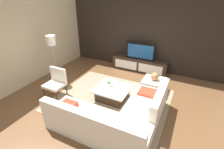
{
  "coord_description": "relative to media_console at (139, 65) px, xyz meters",
  "views": [
    {
      "loc": [
        1.79,
        -3.73,
        3.02
      ],
      "look_at": [
        -0.33,
        0.55,
        0.57
      ],
      "focal_mm": 26.87,
      "sensor_mm": 36.0,
      "label": 1
    }
  ],
  "objects": [
    {
      "name": "decorative_ball",
      "position": [
        0.91,
        -1.28,
        0.28
      ],
      "size": [
        0.26,
        0.26,
        0.26
      ],
      "primitive_type": "sphere",
      "color": "#AD8451",
      "rests_on": "ottoman"
    },
    {
      "name": "ground_plane",
      "position": [
        0.0,
        -2.4,
        -0.25
      ],
      "size": [
        14.0,
        14.0,
        0.0
      ],
      "primitive_type": "plane",
      "color": "brown"
    },
    {
      "name": "television",
      "position": [
        0.0,
        0.0,
        0.57
      ],
      "size": [
        1.14,
        0.06,
        0.64
      ],
      "color": "black",
      "rests_on": "media_console"
    },
    {
      "name": "coffee_table",
      "position": [
        -0.1,
        -2.3,
        -0.05
      ],
      "size": [
        1.02,
        0.92,
        0.38
      ],
      "color": "#332319",
      "rests_on": "ground"
    },
    {
      "name": "media_console",
      "position": [
        0.0,
        0.0,
        0.0
      ],
      "size": [
        2.21,
        0.46,
        0.5
      ],
      "color": "#332319",
      "rests_on": "ground"
    },
    {
      "name": "sectional_couch",
      "position": [
        0.51,
        -3.29,
        0.04
      ],
      "size": [
        2.44,
        2.31,
        0.82
      ],
      "color": "silver",
      "rests_on": "ground"
    },
    {
      "name": "accent_chair_near",
      "position": [
        -1.77,
        -2.84,
        0.24
      ],
      "size": [
        0.57,
        0.53,
        0.87
      ],
      "rotation": [
        0.0,
        0.0,
        -0.18
      ],
      "color": "#332319",
      "rests_on": "ground"
    },
    {
      "name": "ottoman",
      "position": [
        0.91,
        -1.28,
        -0.05
      ],
      "size": [
        0.7,
        0.7,
        0.4
      ],
      "primitive_type": "cube",
      "color": "silver",
      "rests_on": "ground"
    },
    {
      "name": "side_wall_left",
      "position": [
        -3.2,
        -2.2,
        1.15
      ],
      "size": [
        0.12,
        5.2,
        2.8
      ],
      "primitive_type": "cube",
      "color": "#C6B28E",
      "rests_on": "ground"
    },
    {
      "name": "area_rug",
      "position": [
        -0.1,
        -2.4,
        -0.24
      ],
      "size": [
        3.32,
        2.77,
        0.01
      ],
      "primitive_type": "cube",
      "color": "gray",
      "rests_on": "ground"
    },
    {
      "name": "floor_lamp",
      "position": [
        -2.48,
        -2.11,
        1.14
      ],
      "size": [
        0.32,
        0.32,
        1.65
      ],
      "color": "#A5A5AA",
      "rests_on": "ground"
    },
    {
      "name": "feature_wall_back",
      "position": [
        0.0,
        0.3,
        1.15
      ],
      "size": [
        6.4,
        0.12,
        2.8
      ],
      "primitive_type": "cube",
      "color": "black",
      "rests_on": "ground"
    },
    {
      "name": "fruit_bowl",
      "position": [
        -0.28,
        -2.2,
        0.18
      ],
      "size": [
        0.28,
        0.28,
        0.13
      ],
      "color": "silver",
      "rests_on": "coffee_table"
    }
  ]
}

